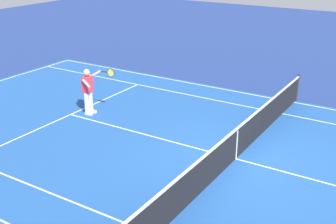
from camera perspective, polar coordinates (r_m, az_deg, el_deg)
name	(u,v)px	position (r m, az deg, el deg)	size (l,w,h in m)	color
ground_plane	(235,159)	(12.67, 8.82, -6.07)	(60.00, 60.00, 0.00)	navy
court_slab	(235,159)	(12.67, 8.82, -6.06)	(24.20, 11.40, 0.00)	#1E4C93
court_line_markings	(235,159)	(12.67, 8.82, -6.05)	(23.85, 11.05, 0.01)	white
tennis_net	(236,143)	(12.45, 8.94, -4.06)	(0.10, 11.70, 1.08)	#2D2D33
tennis_player_near	(89,89)	(15.65, -10.33, 2.98)	(1.04, 0.79, 1.70)	white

